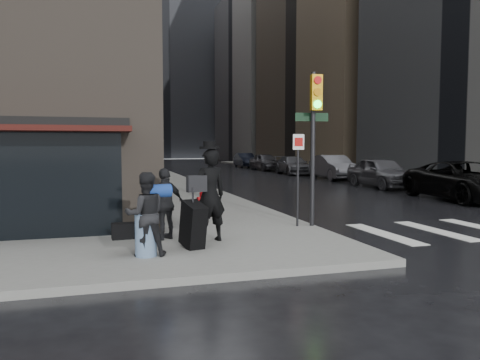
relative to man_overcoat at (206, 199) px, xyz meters
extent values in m
plane|color=black|center=(1.27, -0.55, -1.10)|extent=(140.00, 140.00, 0.00)
cube|color=slate|center=(1.27, 26.45, -1.03)|extent=(4.00, 50.00, 0.15)
cube|color=slate|center=(14.77, 26.45, -1.03)|extent=(3.00, 50.00, 0.15)
cube|color=silver|center=(4.77, 0.45, -1.10)|extent=(0.50, 3.00, 0.01)
cube|color=silver|center=(6.37, 0.45, -1.10)|extent=(0.50, 3.00, 0.01)
cube|color=maroon|center=(-11.73, 61.45, 11.90)|extent=(22.00, 20.00, 26.00)
cube|color=gray|center=(27.27, 57.45, 11.40)|extent=(22.00, 20.00, 25.00)
cube|color=gray|center=(7.27, 77.45, 14.90)|extent=(40.00, 12.00, 32.00)
imported|color=black|center=(0.10, 0.12, 0.08)|extent=(0.84, 0.65, 2.06)
cylinder|color=black|center=(0.10, 0.12, 1.13)|extent=(0.44, 0.44, 0.05)
cylinder|color=black|center=(0.10, 0.12, 1.19)|extent=(0.27, 0.27, 0.16)
cube|color=black|center=(-0.21, -0.02, 0.35)|extent=(0.46, 0.23, 0.36)
cube|color=black|center=(-0.39, -0.49, -0.47)|extent=(0.52, 0.86, 1.04)
cylinder|color=black|center=(-0.39, -0.49, 0.08)|extent=(0.04, 0.04, 0.48)
imported|color=black|center=(-1.39, -0.91, -0.14)|extent=(0.82, 0.65, 1.62)
cube|color=black|center=(-1.78, -0.77, -0.47)|extent=(0.50, 0.28, 0.30)
cylinder|color=navy|center=(-1.13, -0.79, 0.29)|extent=(0.53, 0.36, 0.26)
imported|color=black|center=(-0.81, 0.63, -0.14)|extent=(1.02, 0.81, 1.62)
cylinder|color=black|center=(3.17, 1.35, 1.07)|extent=(0.12, 0.12, 4.04)
cube|color=#AB780B|center=(3.15, 1.13, 2.53)|extent=(0.30, 0.21, 0.91)
cylinder|color=red|center=(3.14, 1.03, 2.84)|extent=(0.21, 0.07, 0.20)
cylinder|color=orange|center=(3.14, 1.03, 2.53)|extent=(0.21, 0.07, 0.20)
cylinder|color=#19E533|center=(3.14, 1.03, 2.23)|extent=(0.21, 0.07, 0.20)
cylinder|color=black|center=(2.77, 1.39, 0.26)|extent=(0.06, 0.06, 2.43)
cube|color=white|center=(2.77, 1.36, 1.27)|extent=(0.30, 0.05, 0.40)
cube|color=black|center=(3.17, 1.43, 1.93)|extent=(0.91, 0.12, 0.22)
cylinder|color=#A1090E|center=(0.91, 4.56, -0.90)|extent=(0.35, 0.35, 0.11)
cylinder|color=#A1090E|center=(0.91, 4.56, -0.63)|extent=(0.26, 0.26, 0.65)
sphere|color=#A1090E|center=(0.91, 4.56, -0.28)|extent=(0.24, 0.24, 0.24)
cylinder|color=#A1090E|center=(0.91, 4.56, -0.52)|extent=(0.46, 0.25, 0.15)
imported|color=black|center=(12.31, 5.99, -0.29)|extent=(3.30, 6.11, 1.63)
imported|color=#535358|center=(12.40, 12.22, -0.27)|extent=(2.13, 4.96, 1.67)
imported|color=#505055|center=(12.80, 18.45, -0.28)|extent=(2.08, 5.08, 1.64)
imported|color=#44444A|center=(12.52, 24.68, -0.38)|extent=(2.41, 5.11, 1.44)
imported|color=#46454B|center=(12.36, 30.91, -0.31)|extent=(2.09, 4.72, 1.58)
imported|color=black|center=(12.31, 37.14, -0.35)|extent=(1.84, 4.64, 1.50)
camera|label=1|loc=(-2.17, -9.95, 1.17)|focal=35.00mm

